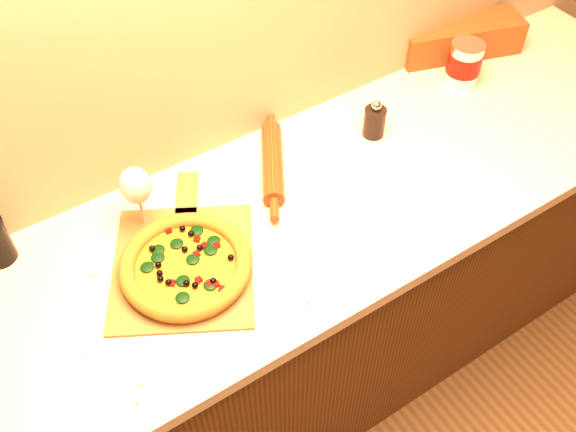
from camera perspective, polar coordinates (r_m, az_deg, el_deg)
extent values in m
plane|color=#9E8460|center=(1.59, -8.49, 17.77)|extent=(4.00, 0.00, 4.00)
cube|color=#48240F|center=(2.04, -1.32, -9.22)|extent=(2.80, 0.65, 0.86)
cube|color=beige|center=(1.67, -1.59, -1.04)|extent=(2.84, 0.68, 0.04)
cube|color=brown|center=(1.58, -9.30, -4.40)|extent=(0.48, 0.49, 0.01)
cube|color=brown|center=(1.74, -8.96, 2.04)|extent=(0.12, 0.16, 0.01)
cylinder|color=#B66E2D|center=(1.56, -9.02, -4.65)|extent=(0.30, 0.30, 0.02)
cylinder|color=yellow|center=(1.55, -9.07, -4.40)|extent=(0.25, 0.25, 0.01)
torus|color=brown|center=(1.55, -9.10, -4.26)|extent=(0.32, 0.32, 0.04)
ellipsoid|color=black|center=(1.57, -8.05, -2.82)|extent=(0.03, 0.03, 0.01)
sphere|color=black|center=(1.53, -10.06, -5.22)|extent=(0.02, 0.02, 0.02)
cube|color=#870704|center=(1.52, -7.68, -5.12)|extent=(0.02, 0.02, 0.01)
cylinder|color=black|center=(1.88, 7.68, 8.27)|extent=(0.06, 0.06, 0.09)
sphere|color=silver|center=(1.84, 7.87, 9.69)|extent=(0.03, 0.03, 0.03)
cylinder|color=#5A240F|center=(1.77, -1.38, 4.81)|extent=(0.19, 0.28, 0.06)
cylinder|color=#5A240F|center=(1.90, -1.53, 8.50)|extent=(0.05, 0.07, 0.02)
cylinder|color=#5A240F|center=(1.65, -1.22, 0.55)|extent=(0.05, 0.07, 0.02)
cylinder|color=silver|center=(2.11, 15.37, 12.88)|extent=(0.10, 0.10, 0.14)
cylinder|color=#9A0D05|center=(2.11, 15.41, 13.05)|extent=(0.11, 0.11, 0.07)
cube|color=brown|center=(2.26, 15.04, 15.06)|extent=(0.43, 0.25, 0.11)
cylinder|color=silver|center=(1.69, -12.57, -0.65)|extent=(0.07, 0.07, 0.00)
cylinder|color=silver|center=(1.66, -12.83, 0.39)|extent=(0.01, 0.01, 0.09)
ellipsoid|color=silver|center=(1.59, -13.41, 2.67)|extent=(0.08, 0.08, 0.10)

